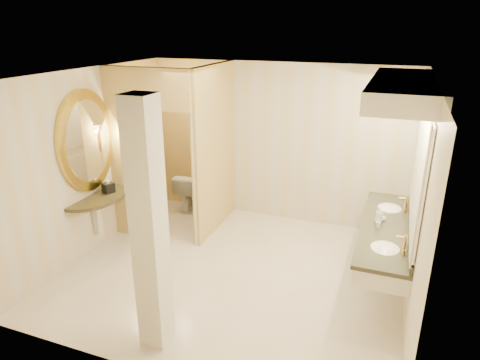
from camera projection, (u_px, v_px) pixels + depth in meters
name	position (u px, v px, depth m)	size (l,w,h in m)	color
floor	(233.00, 272.00, 6.00)	(4.50, 4.50, 0.00)	silver
ceiling	(232.00, 75.00, 5.06)	(4.50, 4.50, 0.00)	white
wall_back	(276.00, 143.00, 7.28)	(4.50, 0.02, 2.70)	beige
wall_front	(149.00, 256.00, 3.77)	(4.50, 0.02, 2.70)	beige
wall_left	(90.00, 163.00, 6.27)	(0.02, 4.00, 2.70)	beige
wall_right	(419.00, 207.00, 4.78)	(0.02, 4.00, 2.70)	beige
toilet_closet	(190.00, 151.00, 6.74)	(1.50, 1.55, 2.70)	tan
wall_sconce	(124.00, 133.00, 6.41)	(0.14, 0.14, 0.42)	#C1903E
vanity	(398.00, 170.00, 5.13)	(0.75, 2.41, 2.09)	silver
console_shelf	(89.00, 164.00, 6.20)	(1.14, 1.14, 2.02)	black
pillar	(149.00, 230.00, 4.26)	(0.29, 0.29, 2.70)	silver
tissue_box	(108.00, 188.00, 6.44)	(0.15, 0.15, 0.15)	black
toilet	(190.00, 191.00, 7.92)	(0.40, 0.70, 0.71)	white
soap_bottle_a	(378.00, 223.00, 5.33)	(0.05, 0.05, 0.12)	beige
soap_bottle_b	(383.00, 217.00, 5.50)	(0.09, 0.09, 0.11)	silver
soap_bottle_c	(379.00, 215.00, 5.43)	(0.09, 0.09, 0.23)	#C6B28C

